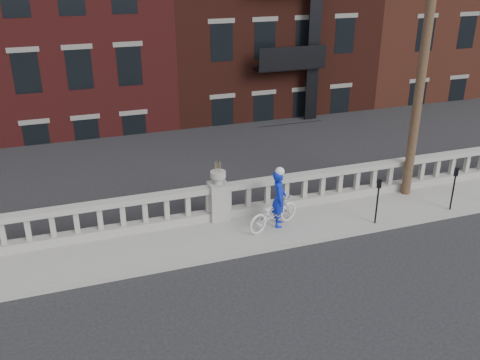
# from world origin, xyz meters

# --- Properties ---
(ground) EXTENTS (120.00, 120.00, 0.00)m
(ground) POSITION_xyz_m (0.00, 0.00, 0.00)
(ground) COLOR black
(ground) RESTS_ON ground
(sidewalk) EXTENTS (32.00, 2.20, 0.15)m
(sidewalk) POSITION_xyz_m (0.00, 3.00, 0.07)
(sidewalk) COLOR gray
(sidewalk) RESTS_ON ground
(balustrade) EXTENTS (28.00, 0.34, 1.03)m
(balustrade) POSITION_xyz_m (0.00, 3.95, 0.64)
(balustrade) COLOR gray
(balustrade) RESTS_ON sidewalk
(planter_pedestal) EXTENTS (0.55, 0.55, 1.76)m
(planter_pedestal) POSITION_xyz_m (0.00, 3.95, 0.83)
(planter_pedestal) COLOR gray
(planter_pedestal) RESTS_ON sidewalk
(lower_level) EXTENTS (80.00, 44.00, 20.80)m
(lower_level) POSITION_xyz_m (0.56, 23.04, 2.63)
(lower_level) COLOR #605E59
(lower_level) RESTS_ON ground
(utility_pole) EXTENTS (1.60, 0.28, 10.00)m
(utility_pole) POSITION_xyz_m (6.20, 3.60, 5.24)
(utility_pole) COLOR #422D1E
(utility_pole) RESTS_ON sidewalk
(parking_meter_b) EXTENTS (0.10, 0.09, 1.36)m
(parking_meter_b) POSITION_xyz_m (4.14, 2.15, 1.00)
(parking_meter_b) COLOR black
(parking_meter_b) RESTS_ON sidewalk
(parking_meter_c) EXTENTS (0.10, 0.09, 1.36)m
(parking_meter_c) POSITION_xyz_m (6.76, 2.15, 1.00)
(parking_meter_c) COLOR black
(parking_meter_c) RESTS_ON sidewalk
(bicycle) EXTENTS (1.87, 1.22, 0.93)m
(bicycle) POSITION_xyz_m (1.28, 2.90, 0.61)
(bicycle) COLOR silver
(bicycle) RESTS_ON sidewalk
(cyclist) EXTENTS (0.59, 0.71, 1.66)m
(cyclist) POSITION_xyz_m (1.47, 2.97, 0.98)
(cyclist) COLOR #0B1FB0
(cyclist) RESTS_ON sidewalk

